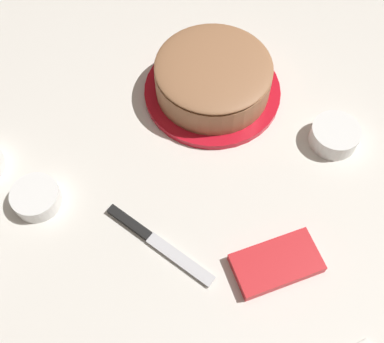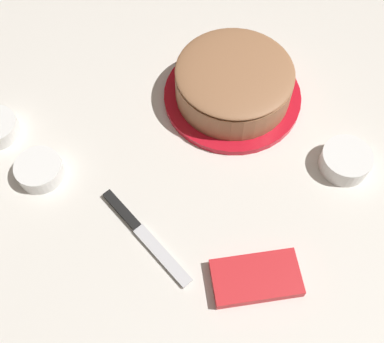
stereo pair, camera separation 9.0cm
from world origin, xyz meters
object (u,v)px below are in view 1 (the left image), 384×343
Objects in this scene: spreading_knife at (150,237)px; sprinkle_bowl_yellow at (335,135)px; sprinkle_bowl_pink at (36,197)px; frosted_cake at (213,79)px; candy_box_lower at (276,263)px.

sprinkle_bowl_yellow is at bearing -178.66° from spreading_knife.
frosted_cake is at bearing -171.02° from sprinkle_bowl_pink.
frosted_cake reaches higher than candy_box_lower.
sprinkle_bowl_pink is 0.46m from candy_box_lower.
spreading_knife is 2.29× the size of sprinkle_bowl_yellow.
sprinkle_bowl_pink is (0.42, 0.07, -0.03)m from frosted_cake.
sprinkle_bowl_yellow is 0.64× the size of candy_box_lower.
sprinkle_bowl_yellow is 0.30m from candy_box_lower.
frosted_cake is 1.32× the size of spreading_knife.
frosted_cake is 1.93× the size of candy_box_lower.
sprinkle_bowl_yellow is at bearing 123.90° from frosted_cake.
sprinkle_bowl_pink is 0.60m from sprinkle_bowl_yellow.
frosted_cake is 0.43m from sprinkle_bowl_pink.
frosted_cake reaches higher than spreading_knife.
sprinkle_bowl_yellow is at bearing 164.42° from sprinkle_bowl_pink.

